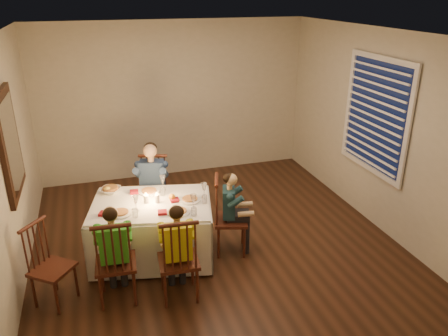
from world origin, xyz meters
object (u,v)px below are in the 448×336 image
object	(u,v)px
chair_near_left	(120,298)
adult	(155,225)
child_yellow	(180,295)
child_teal	(231,250)
chair_extra	(58,301)
dining_table	(152,218)
chair_end	(231,250)
serving_bowl	(111,190)
chair_adult	(155,225)
chair_near_right	(180,295)
child_green	(120,298)

from	to	relation	value
chair_near_left	adult	distance (m)	1.54
child_yellow	child_teal	world-z (taller)	child_yellow
chair_extra	chair_near_left	bearing A→B (deg)	-64.80
dining_table	adult	distance (m)	0.90
dining_table	chair_end	distance (m)	1.08
chair_end	child_yellow	size ratio (longest dim) A/B	0.91
child_yellow	serving_bowl	bearing A→B (deg)	-61.65
child_teal	chair_adult	bearing A→B (deg)	58.76
adult	chair_near_left	bearing A→B (deg)	-96.02
chair_near_right	chair_extra	xyz separation A→B (m)	(-1.25, 0.29, 0.00)
adult	child_teal	xyz separation A→B (m)	(0.81, -0.90, 0.00)
child_green	child_yellow	bearing A→B (deg)	170.76
chair_near_left	chair_end	xyz separation A→B (m)	(1.41, 0.52, 0.00)
chair_end	serving_bowl	xyz separation A→B (m)	(-1.36, 0.60, 0.76)
chair_near_left	chair_extra	xyz separation A→B (m)	(-0.62, 0.14, 0.00)
chair_end	adult	xyz separation A→B (m)	(-0.81, 0.90, 0.00)
chair_near_right	child_green	bearing A→B (deg)	-9.33
dining_table	chair_adult	distance (m)	0.90
dining_table	adult	bearing A→B (deg)	92.96
chair_extra	child_green	distance (m)	0.64
child_green	dining_table	bearing A→B (deg)	-120.59
chair_end	child_green	world-z (taller)	child_green
child_yellow	chair_adult	bearing A→B (deg)	-85.19
chair_extra	adult	bearing A→B (deg)	-5.75
chair_near_right	adult	xyz separation A→B (m)	(-0.02, 1.57, 0.00)
chair_extra	child_yellow	world-z (taller)	child_yellow
chair_near_left	chair_near_right	world-z (taller)	same
dining_table	chair_near_right	bearing A→B (deg)	-67.79
child_green	serving_bowl	xyz separation A→B (m)	(0.05, 1.12, 0.76)
dining_table	child_teal	xyz separation A→B (m)	(0.93, -0.17, -0.52)
chair_end	serving_bowl	bearing A→B (deg)	82.96
chair_near_right	chair_near_left	bearing A→B (deg)	-9.33
child_yellow	dining_table	bearing A→B (deg)	-76.26
adult	serving_bowl	bearing A→B (deg)	-134.36
child_teal	adult	bearing A→B (deg)	58.76
chair_near_left	dining_table	bearing A→B (deg)	-120.59
chair_near_left	adult	bearing A→B (deg)	-108.84
chair_near_right	serving_bowl	world-z (taller)	serving_bowl
child_teal	child_green	bearing A→B (deg)	126.81
dining_table	chair_near_left	world-z (taller)	dining_table
chair_end	child_teal	size ratio (longest dim) A/B	0.94
child_yellow	serving_bowl	world-z (taller)	serving_bowl
chair_near_right	adult	world-z (taller)	adult
dining_table	child_yellow	size ratio (longest dim) A/B	1.45
dining_table	child_green	bearing A→B (deg)	-112.22
dining_table	serving_bowl	world-z (taller)	serving_bowl
chair_near_right	child_teal	bearing A→B (deg)	-135.84
chair_adult	child_teal	world-z (taller)	child_teal
adult	dining_table	bearing A→B (deg)	-82.59
chair_adult	chair_near_left	size ratio (longest dim) A/B	1.00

